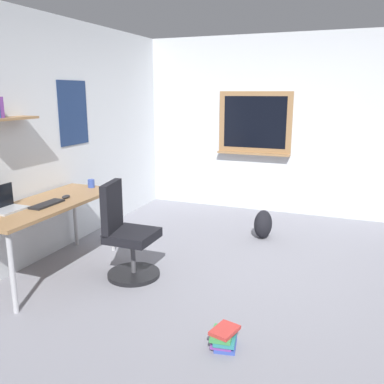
{
  "coord_description": "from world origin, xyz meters",
  "views": [
    {
      "loc": [
        -3.79,
        -0.72,
        1.79
      ],
      "look_at": [
        -0.17,
        0.72,
        0.85
      ],
      "focal_mm": 38.89,
      "sensor_mm": 36.0,
      "label": 1
    }
  ],
  "objects_px": {
    "keyboard": "(47,204)",
    "desk": "(47,209)",
    "laptop": "(5,205)",
    "backpack": "(263,224)",
    "computer_mouse": "(66,197)",
    "office_chair": "(126,237)",
    "coffee_mug": "(91,183)",
    "book_stack_on_floor": "(224,337)"
  },
  "relations": [
    {
      "from": "keyboard",
      "to": "desk",
      "type": "bearing_deg",
      "value": 44.14
    },
    {
      "from": "desk",
      "to": "keyboard",
      "type": "xyz_separation_m",
      "value": [
        -0.08,
        -0.08,
        0.08
      ]
    },
    {
      "from": "laptop",
      "to": "backpack",
      "type": "relative_size",
      "value": 0.87
    },
    {
      "from": "computer_mouse",
      "to": "backpack",
      "type": "xyz_separation_m",
      "value": [
        1.62,
        -1.69,
        -0.58
      ]
    },
    {
      "from": "office_chair",
      "to": "coffee_mug",
      "type": "bearing_deg",
      "value": 55.99
    },
    {
      "from": "book_stack_on_floor",
      "to": "laptop",
      "type": "bearing_deg",
      "value": 84.59
    },
    {
      "from": "desk",
      "to": "computer_mouse",
      "type": "xyz_separation_m",
      "value": [
        0.2,
        -0.08,
        0.09
      ]
    },
    {
      "from": "computer_mouse",
      "to": "office_chair",
      "type": "bearing_deg",
      "value": -88.12
    },
    {
      "from": "office_chair",
      "to": "computer_mouse",
      "type": "xyz_separation_m",
      "value": [
        -0.02,
        0.68,
        0.35
      ]
    },
    {
      "from": "backpack",
      "to": "laptop",
      "type": "bearing_deg",
      "value": 138.64
    },
    {
      "from": "laptop",
      "to": "backpack",
      "type": "bearing_deg",
      "value": -41.36
    },
    {
      "from": "laptop",
      "to": "keyboard",
      "type": "distance_m",
      "value": 0.37
    },
    {
      "from": "desk",
      "to": "backpack",
      "type": "distance_m",
      "value": 2.59
    },
    {
      "from": "laptop",
      "to": "coffee_mug",
      "type": "distance_m",
      "value": 1.09
    },
    {
      "from": "keyboard",
      "to": "computer_mouse",
      "type": "distance_m",
      "value": 0.28
    },
    {
      "from": "desk",
      "to": "book_stack_on_floor",
      "type": "distance_m",
      "value": 2.17
    },
    {
      "from": "laptop",
      "to": "book_stack_on_floor",
      "type": "height_order",
      "value": "laptop"
    },
    {
      "from": "laptop",
      "to": "book_stack_on_floor",
      "type": "xyz_separation_m",
      "value": [
        -0.2,
        -2.16,
        -0.72
      ]
    },
    {
      "from": "book_stack_on_floor",
      "to": "coffee_mug",
      "type": "bearing_deg",
      "value": 57.12
    },
    {
      "from": "coffee_mug",
      "to": "backpack",
      "type": "xyz_separation_m",
      "value": [
        1.11,
        -1.74,
        -0.61
      ]
    },
    {
      "from": "keyboard",
      "to": "book_stack_on_floor",
      "type": "xyz_separation_m",
      "value": [
        -0.49,
        -1.93,
        -0.68
      ]
    },
    {
      "from": "keyboard",
      "to": "computer_mouse",
      "type": "bearing_deg",
      "value": -0.0
    },
    {
      "from": "office_chair",
      "to": "laptop",
      "type": "bearing_deg",
      "value": 122.96
    },
    {
      "from": "coffee_mug",
      "to": "backpack",
      "type": "distance_m",
      "value": 2.15
    },
    {
      "from": "office_chair",
      "to": "computer_mouse",
      "type": "distance_m",
      "value": 0.76
    },
    {
      "from": "keyboard",
      "to": "computer_mouse",
      "type": "xyz_separation_m",
      "value": [
        0.28,
        -0.0,
        0.01
      ]
    },
    {
      "from": "book_stack_on_floor",
      "to": "computer_mouse",
      "type": "bearing_deg",
      "value": 68.29
    },
    {
      "from": "keyboard",
      "to": "backpack",
      "type": "xyz_separation_m",
      "value": [
        1.9,
        -1.69,
        -0.57
      ]
    },
    {
      "from": "book_stack_on_floor",
      "to": "backpack",
      "type": "bearing_deg",
      "value": 5.64
    },
    {
      "from": "computer_mouse",
      "to": "book_stack_on_floor",
      "type": "xyz_separation_m",
      "value": [
        -0.77,
        -1.93,
        -0.68
      ]
    },
    {
      "from": "desk",
      "to": "keyboard",
      "type": "relative_size",
      "value": 4.38
    },
    {
      "from": "desk",
      "to": "coffee_mug",
      "type": "distance_m",
      "value": 0.72
    },
    {
      "from": "office_chair",
      "to": "book_stack_on_floor",
      "type": "height_order",
      "value": "office_chair"
    },
    {
      "from": "keyboard",
      "to": "backpack",
      "type": "bearing_deg",
      "value": -41.72
    },
    {
      "from": "computer_mouse",
      "to": "desk",
      "type": "bearing_deg",
      "value": 158.43
    },
    {
      "from": "desk",
      "to": "backpack",
      "type": "xyz_separation_m",
      "value": [
        1.82,
        -1.77,
        -0.49
      ]
    },
    {
      "from": "desk",
      "to": "keyboard",
      "type": "height_order",
      "value": "keyboard"
    },
    {
      "from": "desk",
      "to": "keyboard",
      "type": "distance_m",
      "value": 0.14
    },
    {
      "from": "coffee_mug",
      "to": "book_stack_on_floor",
      "type": "bearing_deg",
      "value": -122.88
    },
    {
      "from": "backpack",
      "to": "keyboard",
      "type": "bearing_deg",
      "value": 138.28
    },
    {
      "from": "office_chair",
      "to": "keyboard",
      "type": "xyz_separation_m",
      "value": [
        -0.3,
        0.68,
        0.34
      ]
    },
    {
      "from": "office_chair",
      "to": "laptop",
      "type": "xyz_separation_m",
      "value": [
        -0.59,
        0.9,
        0.39
      ]
    }
  ]
}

